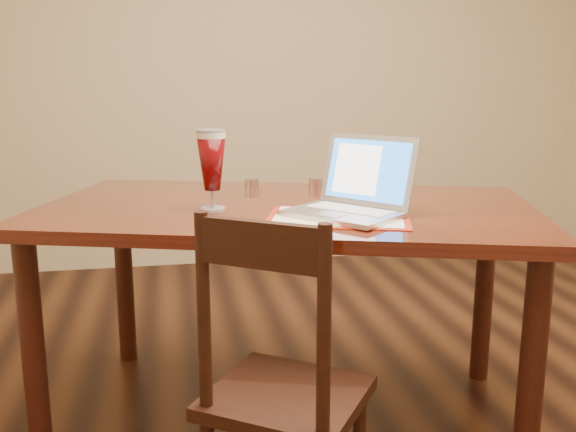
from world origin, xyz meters
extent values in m
cube|color=#C9B086|center=(0.00, 2.50, 1.35)|extent=(4.50, 0.01, 2.70)
cube|color=#52140A|center=(-0.35, 0.33, 0.81)|extent=(2.01, 1.50, 0.04)
cylinder|color=black|center=(-1.24, 0.18, 0.40)|extent=(0.08, 0.08, 0.79)
cylinder|color=black|center=(0.29, -0.31, 0.40)|extent=(0.08, 0.08, 0.79)
cylinder|color=black|center=(-0.99, 0.97, 0.40)|extent=(0.08, 0.08, 0.79)
cylinder|color=black|center=(0.54, 0.48, 0.40)|extent=(0.08, 0.08, 0.79)
cube|color=#99200E|center=(-0.22, 0.08, 0.84)|extent=(0.55, 0.46, 0.00)
cube|color=silver|center=(-0.22, 0.08, 0.84)|extent=(0.49, 0.41, 0.00)
cube|color=#BABABE|center=(-0.21, 0.08, 0.85)|extent=(0.42, 0.44, 0.02)
cube|color=silver|center=(-0.17, 0.11, 0.86)|extent=(0.28, 0.30, 0.00)
cube|color=#B7B7BC|center=(-0.26, 0.04, 0.86)|extent=(0.11, 0.11, 0.00)
cube|color=#BABABE|center=(-0.09, 0.18, 0.98)|extent=(0.29, 0.32, 0.24)
cube|color=blue|center=(-0.09, 0.18, 0.98)|extent=(0.25, 0.28, 0.20)
cube|color=white|center=(-0.12, 0.21, 0.98)|extent=(0.15, 0.17, 0.17)
cylinder|color=silver|center=(-0.62, 0.28, 0.84)|extent=(0.09, 0.09, 0.01)
cylinder|color=silver|center=(-0.62, 0.28, 0.88)|extent=(0.02, 0.02, 0.06)
cylinder|color=beige|center=(-0.62, 0.28, 1.10)|extent=(0.10, 0.10, 0.02)
cylinder|color=silver|center=(-0.62, 0.28, 1.12)|extent=(0.10, 0.10, 0.01)
cylinder|color=silver|center=(-0.42, 0.73, 0.86)|extent=(0.06, 0.06, 0.04)
cylinder|color=silver|center=(-0.15, 0.70, 0.86)|extent=(0.06, 0.06, 0.04)
cube|color=black|center=(-0.47, -0.33, 0.42)|extent=(0.56, 0.55, 0.04)
cylinder|color=black|center=(-0.52, -0.10, 0.20)|extent=(0.04, 0.04, 0.40)
cylinder|color=black|center=(-0.70, -0.36, 0.70)|extent=(0.04, 0.04, 0.53)
cylinder|color=black|center=(-0.42, -0.55, 0.70)|extent=(0.04, 0.04, 0.53)
cube|color=black|center=(-0.56, -0.45, 0.90)|extent=(0.29, 0.21, 0.12)
camera|label=1|loc=(-0.78, -1.94, 1.29)|focal=40.00mm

